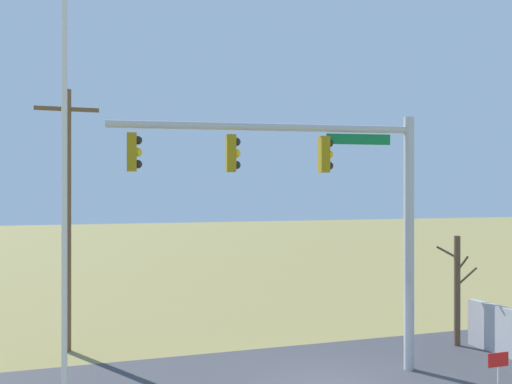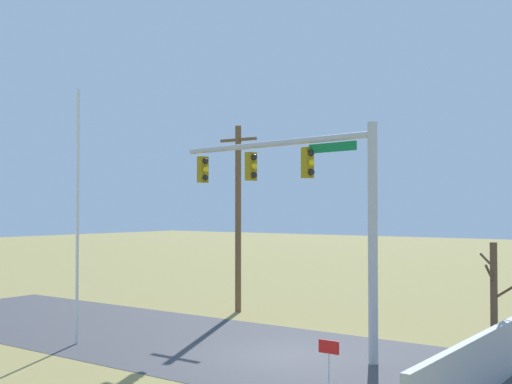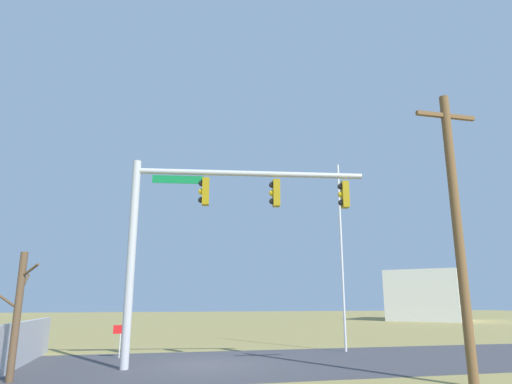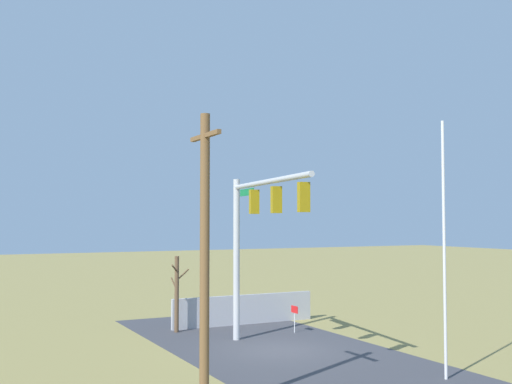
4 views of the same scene
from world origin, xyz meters
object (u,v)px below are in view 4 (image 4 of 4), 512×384
(flagpole, at_px, (444,249))
(open_sign, at_px, (295,313))
(bare_tree, at_px, (177,293))
(signal_mast, at_px, (254,224))
(utility_pole, at_px, (205,256))

(flagpole, bearing_deg, open_sign, 0.62)
(bare_tree, bearing_deg, flagpole, -157.91)
(flagpole, relative_size, bare_tree, 2.41)
(bare_tree, bearing_deg, open_sign, -118.59)
(signal_mast, distance_m, open_sign, 5.99)
(signal_mast, xyz_separation_m, bare_tree, (5.31, 1.30, -3.18))
(bare_tree, xyz_separation_m, open_sign, (-2.59, -4.74, -0.89))
(flagpole, distance_m, open_sign, 9.91)
(signal_mast, distance_m, bare_tree, 6.33)
(signal_mast, height_order, flagpole, flagpole)
(signal_mast, relative_size, bare_tree, 2.34)
(signal_mast, distance_m, utility_pole, 7.95)
(flagpole, relative_size, utility_pole, 1.05)
(bare_tree, relative_size, open_sign, 2.85)
(signal_mast, height_order, open_sign, signal_mast)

